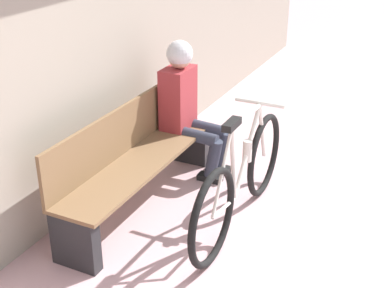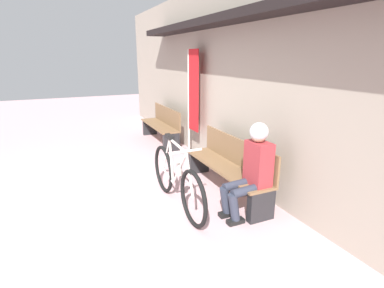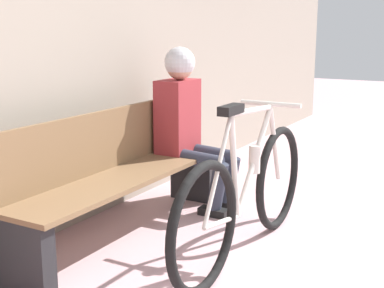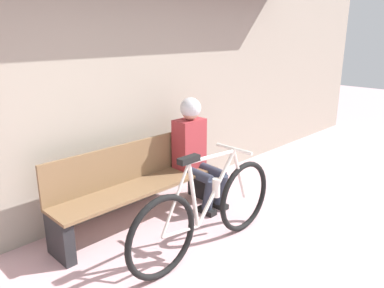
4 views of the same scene
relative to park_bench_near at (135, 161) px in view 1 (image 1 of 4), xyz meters
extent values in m
cube|color=#9E9384|center=(-0.50, 0.44, 1.21)|extent=(12.00, 0.12, 3.20)
cube|color=brown|center=(0.00, -0.06, 0.01)|extent=(1.87, 0.42, 0.03)
cube|color=brown|center=(0.00, 0.14, 0.23)|extent=(1.87, 0.03, 0.40)
cube|color=#232326|center=(-0.89, -0.06, -0.20)|extent=(0.10, 0.36, 0.39)
cube|color=#232326|center=(0.89, -0.06, -0.20)|extent=(0.10, 0.36, 0.39)
torus|color=black|center=(-0.43, -0.87, -0.04)|extent=(0.71, 0.05, 0.71)
torus|color=black|center=(0.64, -0.87, -0.04)|extent=(0.71, 0.05, 0.71)
cylinder|color=silver|center=(0.16, -0.87, 0.49)|extent=(0.58, 0.03, 0.07)
cylinder|color=silver|center=(0.21, -0.87, 0.19)|extent=(0.49, 0.03, 0.60)
cylinder|color=silver|center=(-0.08, -0.87, 0.20)|extent=(0.14, 0.03, 0.62)
cylinder|color=silver|center=(-0.22, -0.87, -0.07)|extent=(0.41, 0.03, 0.09)
cylinder|color=silver|center=(-0.28, -0.87, 0.24)|extent=(0.32, 0.02, 0.56)
cylinder|color=silver|center=(0.54, -0.87, 0.22)|extent=(0.22, 0.03, 0.52)
cube|color=black|center=(-0.13, -0.87, 0.53)|extent=(0.20, 0.07, 0.05)
cylinder|color=silver|center=(0.45, -0.87, 0.49)|extent=(0.03, 0.40, 0.03)
cylinder|color=beige|center=(0.21, -0.87, 0.19)|extent=(0.07, 0.07, 0.17)
cylinder|color=#2D3342|center=(0.63, -0.25, 0.02)|extent=(0.11, 0.39, 0.13)
cylinder|color=#2D3342|center=(0.63, -0.41, -0.16)|extent=(0.11, 0.17, 0.37)
cube|color=black|center=(0.63, -0.38, -0.37)|extent=(0.10, 0.22, 0.06)
cylinder|color=#2D3342|center=(0.83, -0.25, 0.02)|extent=(0.11, 0.39, 0.13)
cylinder|color=#2D3342|center=(0.83, -0.41, -0.16)|extent=(0.11, 0.17, 0.37)
cube|color=black|center=(0.83, -0.38, -0.37)|extent=(0.10, 0.22, 0.06)
cube|color=maroon|center=(0.73, -0.02, 0.31)|extent=(0.34, 0.22, 0.55)
sphere|color=tan|center=(0.73, -0.04, 0.68)|extent=(0.20, 0.20, 0.20)
sphere|color=silver|center=(0.73, -0.04, 0.71)|extent=(0.23, 0.23, 0.23)
camera|label=1|loc=(-3.24, -2.09, 1.94)|focal=50.00mm
camera|label=2|loc=(3.56, -2.22, 1.58)|focal=28.00mm
camera|label=3|loc=(-2.70, -2.09, 0.97)|focal=50.00mm
camera|label=4|loc=(-2.10, -2.87, 1.51)|focal=35.00mm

